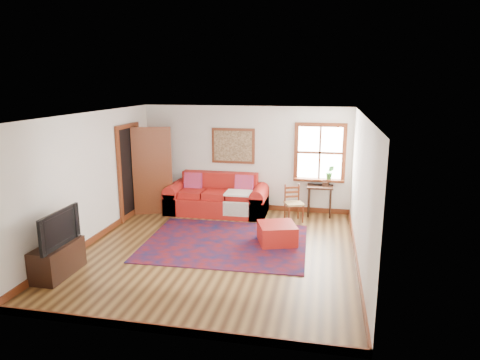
% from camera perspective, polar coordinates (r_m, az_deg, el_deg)
% --- Properties ---
extents(ground, '(5.50, 5.50, 0.00)m').
position_cam_1_polar(ground, '(8.05, -2.98, -9.35)').
color(ground, '#3F2611').
rests_on(ground, ground).
extents(room_envelope, '(5.04, 5.54, 2.52)m').
position_cam_1_polar(room_envelope, '(7.59, -3.09, 2.30)').
color(room_envelope, silver).
rests_on(room_envelope, ground).
extents(window, '(1.18, 0.20, 1.38)m').
position_cam_1_polar(window, '(10.06, 10.74, 2.80)').
color(window, white).
rests_on(window, ground).
extents(doorway, '(0.89, 1.08, 2.14)m').
position_cam_1_polar(doorway, '(10.07, -12.73, 1.30)').
color(doorway, black).
rests_on(doorway, ground).
extents(framed_artwork, '(1.05, 0.07, 0.85)m').
position_cam_1_polar(framed_artwork, '(10.26, -0.93, 4.57)').
color(framed_artwork, maroon).
rests_on(framed_artwork, ground).
extents(persian_rug, '(3.16, 2.57, 0.02)m').
position_cam_1_polar(persian_rug, '(8.38, -1.93, -8.32)').
color(persian_rug, '#5C0D10').
rests_on(persian_rug, ground).
extents(red_leather_sofa, '(2.36, 0.98, 0.92)m').
position_cam_1_polar(red_leather_sofa, '(10.19, -3.02, -2.67)').
color(red_leather_sofa, '#A91B15').
rests_on(red_leather_sofa, ground).
extents(red_ottoman, '(0.86, 0.86, 0.39)m').
position_cam_1_polar(red_ottoman, '(8.33, 4.96, -7.15)').
color(red_ottoman, '#A91B15').
rests_on(red_ottoman, ground).
extents(side_table, '(0.59, 0.44, 0.71)m').
position_cam_1_polar(side_table, '(10.04, 10.62, -1.45)').
color(side_table, black).
rests_on(side_table, ground).
extents(ladder_back_chair, '(0.50, 0.49, 0.82)m').
position_cam_1_polar(ladder_back_chair, '(9.62, 7.12, -2.89)').
color(ladder_back_chair, tan).
rests_on(ladder_back_chair, ground).
extents(media_cabinet, '(0.43, 0.95, 0.52)m').
position_cam_1_polar(media_cabinet, '(7.59, -23.12, -9.74)').
color(media_cabinet, black).
rests_on(media_cabinet, ground).
extents(television, '(0.13, 1.00, 0.58)m').
position_cam_1_polar(television, '(7.37, -23.53, -5.91)').
color(television, black).
rests_on(television, media_cabinet).
extents(candle_hurricane, '(0.12, 0.12, 0.18)m').
position_cam_1_polar(candle_hurricane, '(7.75, -21.41, -6.40)').
color(candle_hurricane, silver).
rests_on(candle_hurricane, media_cabinet).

